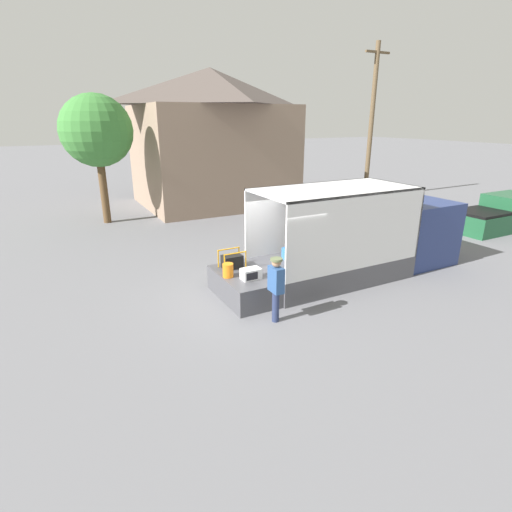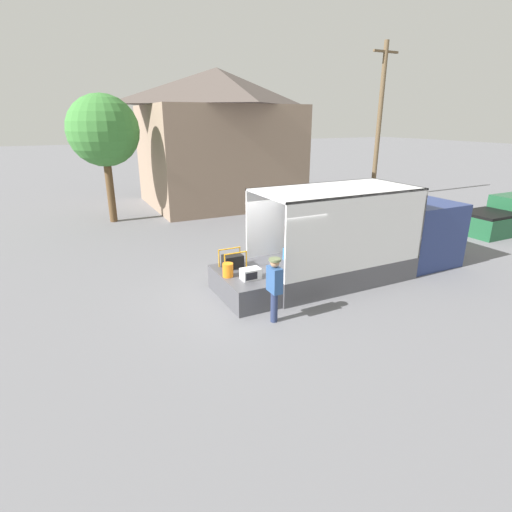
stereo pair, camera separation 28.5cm
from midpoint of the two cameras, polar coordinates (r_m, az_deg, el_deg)
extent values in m
plane|color=slate|center=(11.78, 0.35, -5.27)|extent=(160.00, 160.00, 0.00)
cube|color=navy|center=(15.08, 21.05, 3.29)|extent=(2.31, 2.20, 2.17)
cube|color=#4C4C51|center=(12.89, 9.96, -1.66)|extent=(4.88, 2.39, 0.71)
cube|color=white|center=(13.37, 7.26, 5.71)|extent=(4.88, 0.06, 2.18)
cube|color=white|center=(11.60, 13.86, 3.26)|extent=(4.88, 0.06, 2.18)
cube|color=white|center=(14.05, 18.16, 5.57)|extent=(0.06, 2.39, 2.18)
cube|color=white|center=(12.25, 10.63, 9.39)|extent=(4.88, 2.39, 0.06)
cylinder|color=#3370B2|center=(12.42, 3.63, 0.37)|extent=(0.27, 0.27, 0.34)
cube|color=#B2A893|center=(12.85, 8.72, 0.84)|extent=(0.44, 0.32, 0.35)
cube|color=olive|center=(12.91, 6.87, 0.94)|extent=(0.44, 0.32, 0.31)
cube|color=#B2A893|center=(13.24, 8.15, 1.21)|extent=(0.44, 0.32, 0.26)
cube|color=#4C4C51|center=(11.37, -2.53, -4.26)|extent=(1.29, 2.27, 0.71)
cube|color=white|center=(10.83, -1.49, -2.56)|extent=(0.52, 0.35, 0.30)
cube|color=black|center=(10.66, -1.31, -2.92)|extent=(0.33, 0.01, 0.21)
cube|color=black|center=(11.65, -4.14, -0.80)|extent=(0.57, 0.39, 0.38)
cylinder|color=slate|center=(11.73, -3.13, -0.54)|extent=(0.21, 0.22, 0.22)
cylinder|color=orange|center=(11.31, -5.23, -1.06)|extent=(0.04, 0.04, 0.53)
cylinder|color=orange|center=(11.57, -2.17, -0.53)|extent=(0.04, 0.04, 0.53)
cylinder|color=orange|center=(11.71, -6.10, -0.39)|extent=(0.04, 0.04, 0.53)
cylinder|color=orange|center=(11.95, -3.12, 0.11)|extent=(0.04, 0.04, 0.53)
cylinder|color=orange|center=(11.35, -3.71, 0.38)|extent=(0.67, 0.04, 0.04)
cylinder|color=orange|center=(11.75, -4.63, 1.01)|extent=(0.67, 0.04, 0.04)
cylinder|color=orange|center=(11.00, -4.76, -2.05)|extent=(0.30, 0.30, 0.39)
cylinder|color=navy|center=(10.04, 2.00, -7.22)|extent=(0.18, 0.18, 0.81)
cube|color=#2D5189|center=(9.74, 2.05, -3.38)|extent=(0.24, 0.44, 0.64)
sphere|color=tan|center=(9.58, 2.08, -0.98)|extent=(0.22, 0.22, 0.22)
cylinder|color=#606B47|center=(9.56, 2.09, -0.50)|extent=(0.30, 0.30, 0.06)
cube|color=#1E5633|center=(21.68, 31.23, 4.52)|extent=(5.22, 1.85, 0.88)
cube|color=#1E5633|center=(22.07, 32.43, 6.59)|extent=(2.30, 1.70, 0.67)
cube|color=black|center=(20.27, 29.13, 5.49)|extent=(2.09, 1.78, 0.12)
cube|color=gray|center=(24.22, -6.57, 14.02)|extent=(8.07, 7.08, 5.57)
pyramid|color=#514742|center=(24.20, -6.93, 22.92)|extent=(8.47, 7.43, 1.95)
cylinder|color=brown|center=(26.60, 15.83, 17.71)|extent=(0.28, 0.28, 9.11)
cube|color=brown|center=(26.85, 16.66, 26.14)|extent=(1.80, 0.14, 0.12)
cylinder|color=brown|center=(20.87, -21.23, 8.31)|extent=(0.36, 0.36, 2.85)
sphere|color=#3D7F38|center=(20.59, -22.22, 16.25)|extent=(3.28, 3.28, 3.28)
camera|label=1|loc=(0.14, -90.74, -0.26)|focal=28.00mm
camera|label=2|loc=(0.14, 89.26, 0.26)|focal=28.00mm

